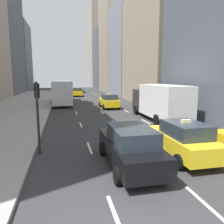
{
  "coord_description": "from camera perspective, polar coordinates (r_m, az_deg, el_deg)",
  "views": [
    {
      "loc": [
        -1.49,
        -3.4,
        3.81
      ],
      "look_at": [
        1.77,
        11.2,
        1.41
      ],
      "focal_mm": 35.0,
      "sensor_mm": 36.0,
      "label": 1
    }
  ],
  "objects": [
    {
      "name": "taxi_second",
      "position": [
        11.01,
        18.02,
        -6.77
      ],
      "size": [
        2.02,
        4.4,
        1.87
      ],
      "color": "yellow",
      "rests_on": "ground"
    },
    {
      "name": "lane_markings",
      "position": [
        26.98,
        -3.73,
        0.98
      ],
      "size": [
        5.72,
        56.0,
        0.01
      ],
      "color": "white",
      "rests_on": "ground"
    },
    {
      "name": "sidewalk_left",
      "position": [
        31.12,
        -22.68,
        1.5
      ],
      "size": [
        8.0,
        66.0,
        0.15
      ],
      "primitive_type": "cube",
      "color": "#9E9E99",
      "rests_on": "ground"
    },
    {
      "name": "city_bus",
      "position": [
        32.58,
        -12.82,
        5.32
      ],
      "size": [
        2.8,
        11.61,
        3.25
      ],
      "color": "silver",
      "rests_on": "ground"
    },
    {
      "name": "taxi_fourth",
      "position": [
        27.04,
        -0.78,
        2.88
      ],
      "size": [
        2.02,
        4.4,
        1.87
      ],
      "color": "yellow",
      "rests_on": "ground"
    },
    {
      "name": "building_row_right",
      "position": [
        49.71,
        3.73,
        21.45
      ],
      "size": [
        6.0,
        84.35,
        35.98
      ],
      "color": "#4C515B",
      "rests_on": "ground"
    },
    {
      "name": "traffic_light_pole",
      "position": [
        11.27,
        -18.89,
        1.49
      ],
      "size": [
        0.24,
        0.42,
        3.6
      ],
      "color": "black",
      "rests_on": "ground"
    },
    {
      "name": "taxi_lead",
      "position": [
        44.49,
        -9.12,
        5.21
      ],
      "size": [
        2.02,
        4.4,
        1.87
      ],
      "color": "yellow",
      "rests_on": "ground"
    },
    {
      "name": "sedan_black_near",
      "position": [
        9.44,
        4.68,
        -8.86
      ],
      "size": [
        2.02,
        4.97,
        1.77
      ],
      "color": "black",
      "rests_on": "ground"
    },
    {
      "name": "box_truck",
      "position": [
        19.82,
        12.25,
        2.81
      ],
      "size": [
        2.58,
        8.4,
        3.15
      ],
      "color": "#262628",
      "rests_on": "ground"
    }
  ]
}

